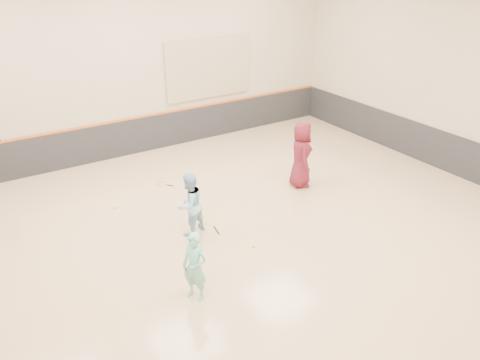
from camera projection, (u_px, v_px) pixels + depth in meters
room at (229, 205)px, 10.77m from camera, size 15.04×12.04×6.22m
wainscot_back at (136, 136)px, 15.39m from camera, size 14.90×0.04×1.20m
wainscot_right at (436, 148)px, 14.45m from camera, size 0.04×11.90×1.20m
accent_stripe at (134, 118)px, 15.11m from camera, size 14.90×0.03×0.06m
acoustic_panel at (209, 68)px, 15.89m from camera, size 3.20×0.08×2.00m
girl at (195, 267)px, 8.82m from camera, size 0.56×0.63×1.44m
instructor at (190, 204)px, 10.88m from camera, size 0.91×0.81×1.55m
young_man at (301, 155)px, 13.10m from camera, size 0.94×1.10×1.90m
held_racket at (209, 219)px, 10.78m from camera, size 0.53×0.53×0.51m
spare_racket at (161, 183)px, 13.53m from camera, size 0.68×0.68×0.06m
ball_under_racket at (253, 246)px, 10.63m from camera, size 0.07×0.07×0.07m
ball_in_hand at (313, 149)px, 12.93m from camera, size 0.07×0.07×0.07m
ball_beside_spare at (115, 207)px, 12.25m from camera, size 0.07×0.07×0.07m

